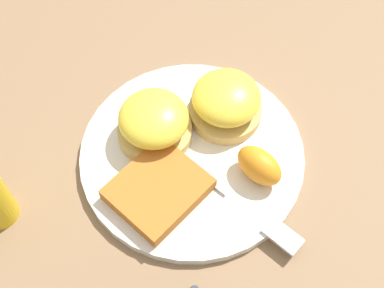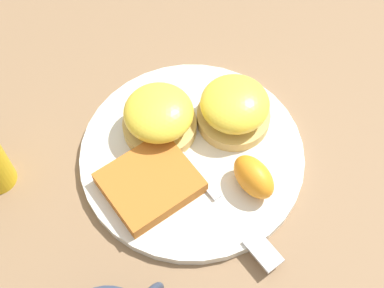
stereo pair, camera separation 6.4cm
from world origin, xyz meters
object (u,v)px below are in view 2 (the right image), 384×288
object	(u,v)px
sandwich_benedict_right	(160,116)
orange_wedge	(254,177)
sandwich_benedict_left	(234,108)
fork	(223,204)
hashbrown_patty	(150,182)

from	to	relation	value
sandwich_benedict_right	orange_wedge	bearing A→B (deg)	-86.25
sandwich_benedict_left	sandwich_benedict_right	size ratio (longest dim) A/B	1.00
sandwich_benedict_right	fork	xyz separation A→B (m)	(-0.03, -0.13, -0.03)
sandwich_benedict_right	orange_wedge	size ratio (longest dim) A/B	1.55
orange_wedge	fork	bearing A→B (deg)	165.40
orange_wedge	sandwich_benedict_left	bearing A→B (deg)	51.55
sandwich_benedict_right	fork	world-z (taller)	sandwich_benedict_right
sandwich_benedict_left	sandwich_benedict_right	world-z (taller)	same
sandwich_benedict_left	fork	distance (m)	0.12
sandwich_benedict_left	sandwich_benedict_right	bearing A→B (deg)	137.00
sandwich_benedict_left	fork	bearing A→B (deg)	-148.18
hashbrown_patty	fork	distance (m)	0.09
sandwich_benedict_left	orange_wedge	distance (m)	0.09
sandwich_benedict_left	sandwich_benedict_right	xyz separation A→B (m)	(-0.07, 0.06, 0.00)
sandwich_benedict_left	hashbrown_patty	bearing A→B (deg)	172.40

